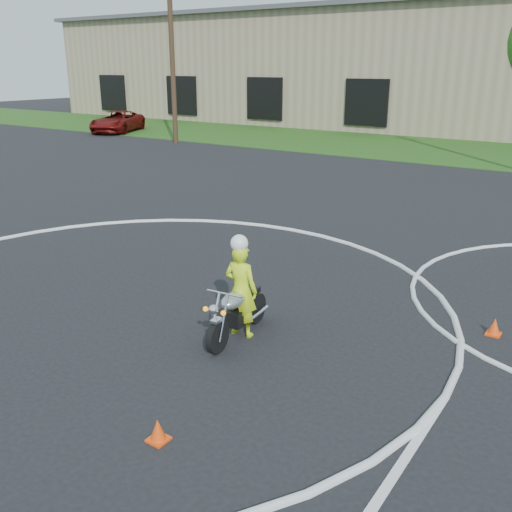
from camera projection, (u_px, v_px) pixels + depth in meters
The scene contains 7 objects.
grass_strip at pixel (468, 152), 29.89m from camera, with size 120.00×10.00×0.02m, color #1E4714.
course_markings at pixel (267, 303), 10.97m from camera, with size 19.05×19.05×0.12m.
primary_motorcycle at pixel (237, 312), 9.47m from camera, with size 0.64×1.83×0.96m.
rider_primary_grp at pixel (241, 287), 9.45m from camera, with size 0.62×0.44×1.78m.
pickup_grp at pixel (117, 122), 38.62m from camera, with size 4.14×5.53×1.40m.
traffic_cones at pixel (390, 403), 7.51m from camera, with size 18.17×8.93×0.30m.
warehouse at pixel (297, 67), 48.33m from camera, with size 41.00×17.00×8.30m.
Camera 1 is at (7.67, -4.13, 4.37)m, focal length 40.00 mm.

